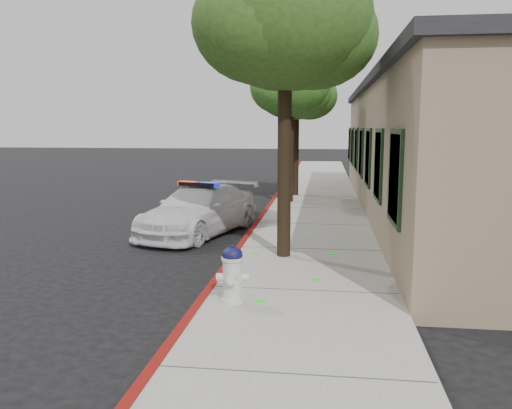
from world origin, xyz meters
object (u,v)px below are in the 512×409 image
at_px(police_car, 199,210).
at_px(clapboard_building, 477,149).
at_px(street_tree_mid, 291,86).
at_px(fire_hydrant, 233,274).
at_px(street_tree_far, 297,92).
at_px(street_tree_near, 286,23).

bearing_deg(police_car, clapboard_building, 43.59).
bearing_deg(street_tree_mid, fire_hydrant, -90.68).
relative_size(police_car, street_tree_mid, 0.87).
distance_m(fire_hydrant, street_tree_far, 13.46).
height_order(police_car, street_tree_mid, street_tree_mid).
relative_size(clapboard_building, street_tree_near, 3.32).
height_order(street_tree_near, street_tree_mid, street_tree_near).
height_order(fire_hydrant, street_tree_mid, street_tree_mid).
height_order(fire_hydrant, street_tree_near, street_tree_near).
bearing_deg(street_tree_mid, street_tree_near, -87.03).
bearing_deg(street_tree_near, street_tree_far, 91.78).
xyz_separation_m(clapboard_building, street_tree_far, (-5.87, 3.23, 2.04)).
distance_m(police_car, street_tree_mid, 6.86).
height_order(police_car, street_tree_far, street_tree_far).
xyz_separation_m(street_tree_near, street_tree_far, (-0.31, 9.94, -0.68)).
bearing_deg(street_tree_near, police_car, 132.61).
bearing_deg(street_tree_near, fire_hydrant, -100.41).
xyz_separation_m(fire_hydrant, street_tree_far, (0.25, 12.97, 3.57)).
bearing_deg(clapboard_building, fire_hydrant, -122.14).
xyz_separation_m(clapboard_building, fire_hydrant, (-6.12, -9.74, -1.53)).
bearing_deg(fire_hydrant, street_tree_far, 83.49).
distance_m(clapboard_building, street_tree_far, 7.01).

